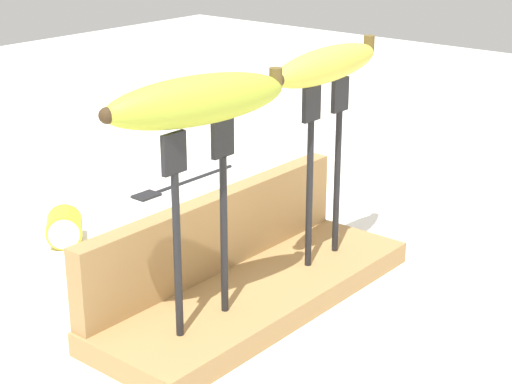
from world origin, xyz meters
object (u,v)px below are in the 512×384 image
at_px(fork_stand_right, 324,156).
at_px(banana_raised_right, 327,65).
at_px(fork_fallen_far, 173,185).
at_px(fork_stand_left, 200,209).
at_px(banana_raised_left, 198,100).
at_px(banana_chunk_far, 64,228).

relative_size(fork_stand_right, banana_raised_right, 1.04).
bearing_deg(fork_fallen_far, fork_stand_right, -107.35).
bearing_deg(fork_stand_right, banana_raised_right, -176.19).
xyz_separation_m(fork_stand_right, fork_fallen_far, (0.11, 0.34, -0.14)).
bearing_deg(banana_raised_right, fork_stand_left, 180.00).
height_order(fork_stand_right, banana_raised_left, banana_raised_left).
bearing_deg(fork_stand_right, fork_stand_left, 180.00).
relative_size(fork_stand_right, banana_chunk_far, 3.16).
xyz_separation_m(fork_stand_right, banana_raised_left, (-0.19, 0.00, 0.10)).
bearing_deg(banana_chunk_far, banana_raised_left, -102.87).
bearing_deg(banana_chunk_far, banana_raised_right, -67.12).
height_order(fork_stand_left, fork_stand_right, fork_stand_right).
relative_size(fork_stand_left, fork_stand_right, 0.97).
height_order(banana_raised_right, fork_fallen_far, banana_raised_right).
height_order(banana_raised_left, fork_fallen_far, banana_raised_left).
bearing_deg(banana_chunk_far, fork_stand_right, -67.11).
bearing_deg(banana_raised_left, fork_stand_left, -13.97).
relative_size(fork_stand_left, banana_chunk_far, 3.07).
relative_size(banana_raised_right, fork_fallen_far, 0.98).
distance_m(fork_stand_left, fork_fallen_far, 0.47).
xyz_separation_m(banana_raised_left, banana_raised_right, (0.19, -0.00, 0.00)).
height_order(fork_stand_left, banana_raised_left, banana_raised_left).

